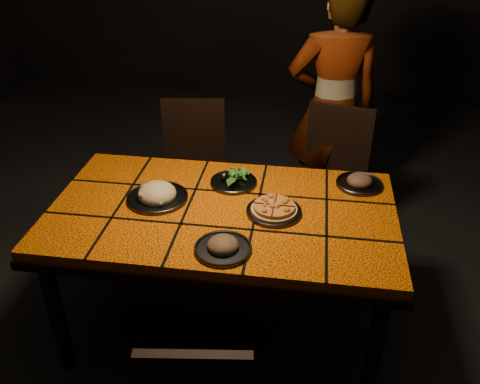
# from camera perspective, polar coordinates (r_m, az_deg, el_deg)

# --- Properties ---
(room_shell) EXTENTS (6.04, 7.04, 3.08)m
(room_shell) POSITION_cam_1_polar(r_m,az_deg,el_deg) (2.05, -2.41, 16.01)
(room_shell) COLOR black
(room_shell) RESTS_ON ground
(dining_table) EXTENTS (1.62, 0.92, 0.75)m
(dining_table) POSITION_cam_1_polar(r_m,az_deg,el_deg) (2.40, -1.98, -3.44)
(dining_table) COLOR orange
(dining_table) RESTS_ON ground
(chair_far_left) EXTENTS (0.45, 0.45, 0.89)m
(chair_far_left) POSITION_cam_1_polar(r_m,az_deg,el_deg) (3.30, -5.21, 3.53)
(chair_far_left) COLOR black
(chair_far_left) RESTS_ON ground
(chair_far_right) EXTENTS (0.49, 0.49, 0.90)m
(chair_far_right) POSITION_cam_1_polar(r_m,az_deg,el_deg) (3.23, 10.40, 2.55)
(chair_far_right) COLOR black
(chair_far_right) RESTS_ON ground
(diner) EXTENTS (0.66, 0.49, 1.63)m
(diner) POSITION_cam_1_polar(r_m,az_deg,el_deg) (3.34, 10.39, 9.23)
(diner) COLOR brown
(diner) RESTS_ON ground
(plate_pizza) EXTENTS (0.25, 0.25, 0.04)m
(plate_pizza) POSITION_cam_1_polar(r_m,az_deg,el_deg) (2.32, 3.84, -2.01)
(plate_pizza) COLOR #3B3B41
(plate_pizza) RESTS_ON dining_table
(plate_pasta) EXTENTS (0.29, 0.29, 0.10)m
(plate_pasta) POSITION_cam_1_polar(r_m,az_deg,el_deg) (2.44, -9.28, -0.30)
(plate_pasta) COLOR #3B3B41
(plate_pasta) RESTS_ON dining_table
(plate_salad) EXTENTS (0.24, 0.24, 0.07)m
(plate_salad) POSITION_cam_1_polar(r_m,az_deg,el_deg) (2.54, -0.72, 1.44)
(plate_salad) COLOR #3B3B41
(plate_salad) RESTS_ON dining_table
(plate_mushroom_a) EXTENTS (0.24, 0.24, 0.08)m
(plate_mushroom_a) POSITION_cam_1_polar(r_m,az_deg,el_deg) (2.09, -1.93, -6.10)
(plate_mushroom_a) COLOR #3B3B41
(plate_mushroom_a) RESTS_ON dining_table
(plate_mushroom_b) EXTENTS (0.23, 0.23, 0.08)m
(plate_mushroom_b) POSITION_cam_1_polar(r_m,az_deg,el_deg) (2.60, 13.27, 1.14)
(plate_mushroom_b) COLOR #3B3B41
(plate_mushroom_b) RESTS_ON dining_table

